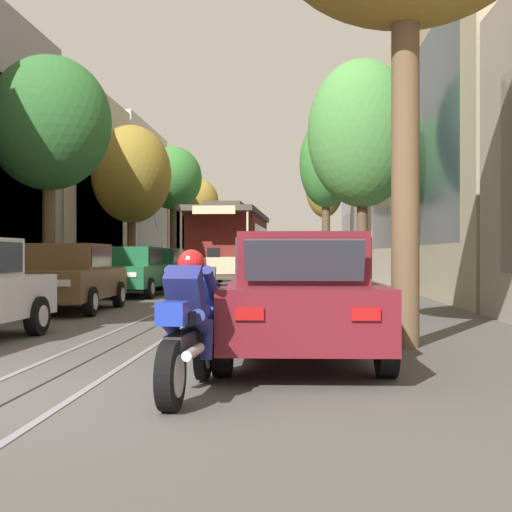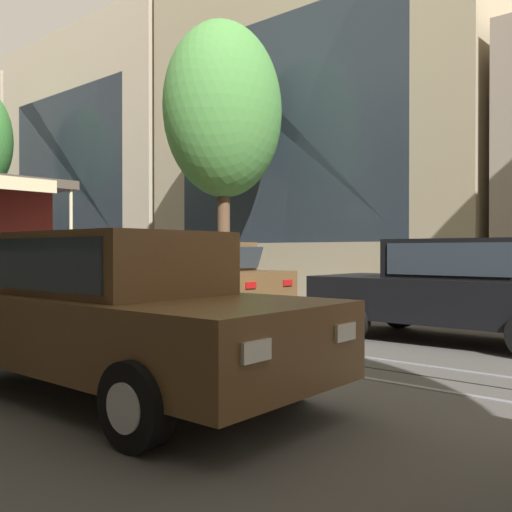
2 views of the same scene
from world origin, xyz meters
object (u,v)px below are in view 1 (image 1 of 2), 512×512
(cable_car_trolley, at_px, (231,246))
(fire_hydrant, at_px, (9,292))
(parked_car_green_mid_left, at_px, (132,271))
(street_tree_kerb_left_far, at_px, (199,202))
(parked_car_teal_sixth_left, at_px, (200,264))
(street_tree_kerb_right_fourth, at_px, (325,184))
(parked_car_blue_fourth_right, at_px, (301,268))
(motorcycle_with_rider, at_px, (189,326))
(parked_car_brown_second_left, at_px, (69,277))
(parked_car_silver_fifth_left, at_px, (185,266))
(street_tree_kerb_left_fourth, at_px, (173,179))
(street_tree_kerb_right_mid, at_px, (326,165))
(street_tree_kerb_left_second, at_px, (49,124))
(parked_car_brown_mid_right, at_px, (295,273))
(parked_car_silver_fifth_right, at_px, (298,266))
(parked_car_red_far_left, at_px, (212,263))
(pedestrian_on_left_pavement, at_px, (112,264))
(parked_car_green_fourth_left, at_px, (158,268))
(street_tree_kerb_right_second, at_px, (362,134))
(parked_car_black_second_right, at_px, (297,279))
(parked_car_silver_sixth_right, at_px, (298,264))
(parked_car_maroon_near_right, at_px, (301,296))

(cable_car_trolley, bearing_deg, fire_hydrant, -110.33)
(parked_car_green_mid_left, height_order, street_tree_kerb_left_far, street_tree_kerb_left_far)
(parked_car_teal_sixth_left, relative_size, street_tree_kerb_right_fourth, 0.51)
(parked_car_teal_sixth_left, distance_m, parked_car_blue_fourth_right, 12.54)
(street_tree_kerb_left_far, height_order, motorcycle_with_rider, street_tree_kerb_left_far)
(parked_car_green_mid_left, distance_m, street_tree_kerb_right_fourth, 26.48)
(parked_car_brown_second_left, height_order, parked_car_silver_fifth_left, same)
(street_tree_kerb_left_fourth, xyz_separation_m, street_tree_kerb_right_mid, (8.37, -3.15, 0.33))
(street_tree_kerb_left_second, distance_m, street_tree_kerb_right_mid, 17.88)
(parked_car_green_mid_left, relative_size, parked_car_brown_mid_right, 1.00)
(cable_car_trolley, bearing_deg, parked_car_brown_mid_right, -70.47)
(parked_car_teal_sixth_left, relative_size, parked_car_silver_fifth_right, 0.99)
(parked_car_brown_second_left, relative_size, street_tree_kerb_left_far, 0.65)
(parked_car_green_mid_left, distance_m, parked_car_red_far_left, 22.34)
(pedestrian_on_left_pavement, height_order, fire_hydrant, pedestrian_on_left_pavement)
(parked_car_blue_fourth_right, xyz_separation_m, motorcycle_with_rider, (-1.25, -20.94, -0.15))
(parked_car_green_fourth_left, xyz_separation_m, motorcycle_with_rider, (4.37, -20.82, -0.15))
(parked_car_brown_second_left, relative_size, parked_car_teal_sixth_left, 1.00)
(street_tree_kerb_right_second, bearing_deg, street_tree_kerb_left_second, -168.93)
(parked_car_black_second_right, relative_size, parked_car_blue_fourth_right, 1.01)
(parked_car_teal_sixth_left, height_order, street_tree_kerb_right_mid, street_tree_kerb_right_mid)
(parked_car_silver_fifth_left, bearing_deg, cable_car_trolley, -63.42)
(motorcycle_with_rider, bearing_deg, street_tree_kerb_right_second, 78.60)
(pedestrian_on_left_pavement, bearing_deg, parked_car_silver_fifth_left, 13.43)
(street_tree_kerb_right_second, height_order, fire_hydrant, street_tree_kerb_right_second)
(parked_car_black_second_right, height_order, motorcycle_with_rider, parked_car_black_second_right)
(cable_car_trolley, height_order, pedestrian_on_left_pavement, cable_car_trolley)
(street_tree_kerb_left_far, bearing_deg, street_tree_kerb_right_second, -72.11)
(parked_car_green_mid_left, height_order, parked_car_teal_sixth_left, same)
(street_tree_kerb_right_fourth, bearing_deg, parked_car_teal_sixth_left, -131.12)
(pedestrian_on_left_pavement, xyz_separation_m, fire_hydrant, (1.79, -16.15, -0.47))
(parked_car_green_fourth_left, relative_size, street_tree_kerb_right_second, 0.59)
(street_tree_kerb_left_second, distance_m, street_tree_kerb_left_far, 29.45)
(street_tree_kerb_left_second, height_order, pedestrian_on_left_pavement, street_tree_kerb_left_second)
(parked_car_teal_sixth_left, bearing_deg, street_tree_kerb_right_fourth, 48.88)
(parked_car_brown_second_left, bearing_deg, parked_car_green_mid_left, 89.21)
(street_tree_kerb_left_fourth, xyz_separation_m, pedestrian_on_left_pavement, (-1.83, -6.24, -4.67))
(parked_car_green_mid_left, xyz_separation_m, parked_car_green_fourth_left, (-0.17, 5.23, 0.00))
(parked_car_teal_sixth_left, distance_m, parked_car_silver_sixth_right, 5.56)
(parked_car_silver_fifth_right, bearing_deg, motorcycle_with_rider, -92.45)
(parked_car_silver_sixth_right, relative_size, motorcycle_with_rider, 2.22)
(parked_car_brown_mid_right, relative_size, street_tree_kerb_left_fourth, 0.59)
(street_tree_kerb_right_fourth, distance_m, cable_car_trolley, 20.18)
(street_tree_kerb_left_fourth, distance_m, street_tree_kerb_right_second, 19.10)
(parked_car_silver_fifth_right, xyz_separation_m, motorcycle_with_rider, (-1.17, -27.24, -0.15))
(street_tree_kerb_right_fourth, bearing_deg, parked_car_red_far_left, -160.30)
(parked_car_silver_sixth_right, bearing_deg, parked_car_brown_second_left, -102.94)
(parked_car_maroon_near_right, distance_m, street_tree_kerb_left_fourth, 31.08)
(parked_car_brown_mid_right, xyz_separation_m, street_tree_kerb_right_fourth, (1.99, 26.40, 5.28))
(parked_car_green_mid_left, relative_size, motorcycle_with_rider, 2.21)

